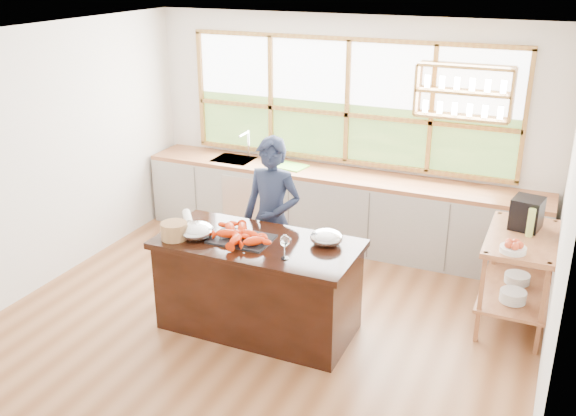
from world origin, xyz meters
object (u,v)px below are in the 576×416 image
Objects in this scene: island at (258,285)px; wicker_basket at (174,231)px; espresso_machine at (527,213)px; cook at (272,219)px.

wicker_basket is at bearing -160.79° from island.
island is 2.62m from espresso_machine.
espresso_machine is at bearing 28.08° from wicker_basket.
island is 1.10× the size of cook.
espresso_machine is (2.35, 0.65, 0.21)m from cook.
espresso_machine is at bearing 16.91° from cook.
island is 0.78m from cook.
cook is 5.61× the size of espresso_machine.
island is at bearing 19.21° from wicker_basket.
cook is at bearing 58.03° from wicker_basket.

